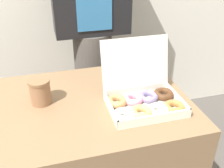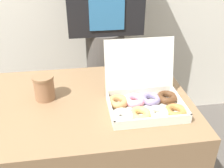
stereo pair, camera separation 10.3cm
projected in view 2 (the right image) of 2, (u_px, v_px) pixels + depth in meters
The scene contains 4 objects.
table at pixel (87, 161), 1.35m from camera, with size 0.96×0.67×0.74m.
donut_box at pixel (145, 100), 1.10m from camera, with size 0.34×0.28×0.26m.
coffee_cup at pixel (44, 87), 1.15m from camera, with size 0.09×0.09×0.11m.
person_customer at pixel (105, 24), 1.65m from camera, with size 0.46×0.25×1.64m.
Camera 2 is at (-0.02, -0.99, 1.38)m, focal length 42.00 mm.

